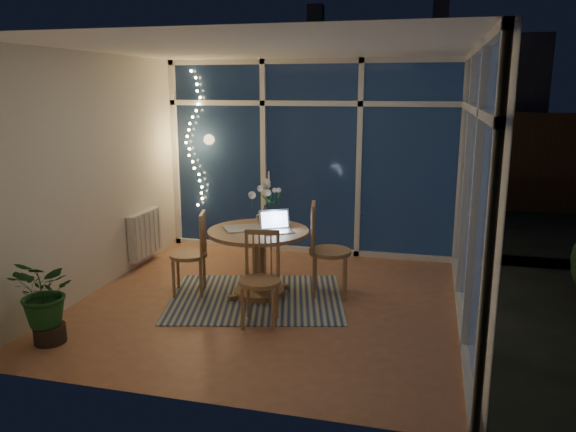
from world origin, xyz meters
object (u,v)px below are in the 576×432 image
object	(u,v)px
potted_plant	(47,302)
dining_table	(259,263)
chair_left	(188,253)
chair_right	(330,249)
laptop	(277,221)
chair_front	(260,279)
flower_vase	(265,215)

from	to	relation	value
potted_plant	dining_table	bearing A→B (deg)	47.14
dining_table	chair_left	size ratio (longest dim) A/B	1.17
chair_left	chair_right	bearing A→B (deg)	86.85
chair_left	dining_table	bearing A→B (deg)	83.58
chair_right	potted_plant	distance (m)	2.85
laptop	potted_plant	xyz separation A→B (m)	(-1.69, -1.54, -0.48)
chair_front	flower_vase	world-z (taller)	flower_vase
chair_right	potted_plant	world-z (taller)	chair_right
potted_plant	chair_left	bearing A→B (deg)	64.28
chair_right	flower_vase	xyz separation A→B (m)	(-0.74, 0.05, 0.33)
chair_left	potted_plant	bearing A→B (deg)	-41.47
chair_right	laptop	size ratio (longest dim) A/B	3.18
flower_vase	potted_plant	xyz separation A→B (m)	(-1.47, -1.84, -0.47)
laptop	chair_front	bearing A→B (deg)	-118.43
dining_table	chair_front	xyz separation A→B (m)	(0.24, -0.74, 0.09)
chair_front	flower_vase	xyz separation A→B (m)	(-0.24, 1.00, 0.39)
chair_left	flower_vase	distance (m)	0.94
chair_right	flower_vase	size ratio (longest dim) A/B	4.94
chair_right	laptop	world-z (taller)	chair_right
laptop	flower_vase	bearing A→B (deg)	95.85
dining_table	chair_right	world-z (taller)	chair_right
laptop	flower_vase	size ratio (longest dim) A/B	1.55
laptop	potted_plant	bearing A→B (deg)	-167.69
dining_table	laptop	distance (m)	0.54
dining_table	chair_left	distance (m)	0.78
chair_front	laptop	distance (m)	0.80
dining_table	flower_vase	world-z (taller)	flower_vase
chair_right	chair_front	bearing A→B (deg)	142.11
dining_table	chair_front	distance (m)	0.78
dining_table	flower_vase	distance (m)	0.54
dining_table	flower_vase	bearing A→B (deg)	89.25
laptop	potted_plant	distance (m)	2.33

